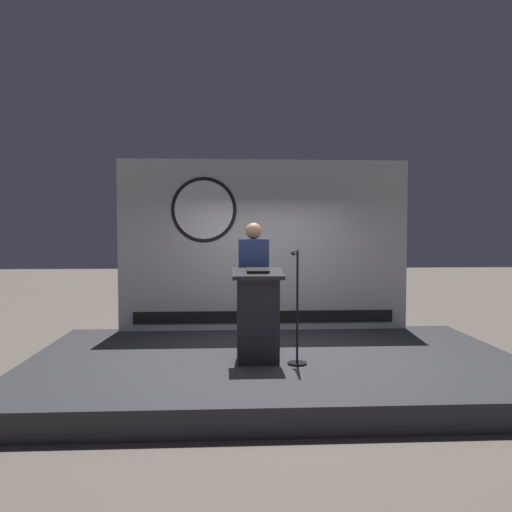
{
  "coord_description": "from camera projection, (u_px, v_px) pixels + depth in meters",
  "views": [
    {
      "loc": [
        -0.61,
        -6.72,
        1.96
      ],
      "look_at": [
        -0.23,
        0.11,
        1.62
      ],
      "focal_mm": 36.18,
      "sensor_mm": 36.0,
      "label": 1
    }
  ],
  "objects": [
    {
      "name": "banner_display",
      "position": [
        263.0,
        245.0,
        8.59
      ],
      "size": [
        4.82,
        0.12,
        2.83
      ],
      "color": "silver",
      "rests_on": "stage_platform"
    },
    {
      "name": "podium",
      "position": [
        258.0,
        316.0,
        6.48
      ],
      "size": [
        0.64,
        0.5,
        1.19
      ],
      "color": "#26262B",
      "rests_on": "stage_platform"
    },
    {
      "name": "stage_platform",
      "position": [
        274.0,
        367.0,
        6.82
      ],
      "size": [
        6.4,
        4.0,
        0.3
      ],
      "primitive_type": "cube",
      "color": "#333338",
      "rests_on": "ground"
    },
    {
      "name": "ground_plane",
      "position": [
        274.0,
        378.0,
        6.83
      ],
      "size": [
        40.0,
        40.0,
        0.0
      ],
      "primitive_type": "plane",
      "color": "#6B6056"
    },
    {
      "name": "microphone_stand",
      "position": [
        297.0,
        324.0,
        6.42
      ],
      "size": [
        0.24,
        0.56,
        1.42
      ],
      "color": "black",
      "rests_on": "stage_platform"
    },
    {
      "name": "speaker_person",
      "position": [
        254.0,
        287.0,
        6.95
      ],
      "size": [
        0.4,
        0.26,
        1.76
      ],
      "color": "black",
      "rests_on": "stage_platform"
    }
  ]
}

